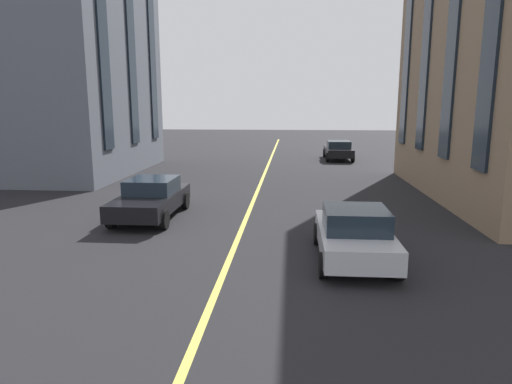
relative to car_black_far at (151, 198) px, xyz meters
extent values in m
cube|color=#D8C64C|center=(-2.90, -3.34, -0.70)|extent=(80.00, 0.16, 0.01)
cube|color=black|center=(-0.05, 0.00, -0.11)|extent=(4.40, 1.80, 0.55)
cube|color=#19232D|center=(0.17, 0.00, 0.42)|extent=(1.85, 1.58, 0.50)
cylinder|color=black|center=(-1.50, -0.86, -0.38)|extent=(0.64, 0.22, 0.64)
cylinder|color=black|center=(-1.50, 0.86, -0.38)|extent=(0.64, 0.22, 0.64)
cylinder|color=black|center=(1.40, -0.86, -0.38)|extent=(0.64, 0.22, 0.64)
cylinder|color=black|center=(1.40, 0.86, -0.38)|extent=(0.64, 0.22, 0.64)
cube|color=black|center=(17.85, -8.24, -0.11)|extent=(4.40, 1.80, 0.55)
cube|color=#19232D|center=(17.63, -8.24, 0.42)|extent=(1.85, 1.58, 0.50)
cylinder|color=black|center=(19.30, -7.38, -0.38)|extent=(0.64, 0.22, 0.64)
cylinder|color=black|center=(19.30, -9.11, -0.38)|extent=(0.64, 0.22, 0.64)
cylinder|color=black|center=(16.40, -7.38, -0.38)|extent=(0.64, 0.22, 0.64)
cylinder|color=black|center=(16.40, -9.11, -0.38)|extent=(0.64, 0.22, 0.64)
cube|color=#B7BABF|center=(-3.96, -6.52, -0.13)|extent=(3.90, 1.75, 0.55)
cube|color=#19232D|center=(-4.16, -6.52, 0.42)|extent=(1.64, 1.54, 0.55)
cylinder|color=black|center=(-2.68, -5.68, -0.40)|extent=(0.60, 0.21, 0.60)
cylinder|color=black|center=(-2.68, -7.36, -0.40)|extent=(0.60, 0.21, 0.60)
cylinder|color=black|center=(-5.25, -5.68, -0.40)|extent=(0.60, 0.21, 0.60)
cylinder|color=black|center=(-5.25, -7.36, -0.40)|extent=(0.60, 0.21, 0.60)
cube|color=#565B66|center=(10.36, 9.37, 5.52)|extent=(11.53, 10.42, 12.45)
cube|color=#19232D|center=(6.52, 4.11, 5.77)|extent=(1.10, 0.10, 9.46)
cube|color=#19232D|center=(10.36, 4.11, 5.77)|extent=(1.10, 0.10, 9.46)
cube|color=#19232D|center=(14.21, 4.11, 5.77)|extent=(1.10, 0.10, 9.46)
cube|color=#19232D|center=(2.87, -10.79, 6.28)|extent=(1.10, 0.10, 10.20)
cube|color=#19232D|center=(6.31, -10.79, 6.28)|extent=(1.10, 0.10, 10.20)
cube|color=#19232D|center=(9.75, -10.79, 6.28)|extent=(1.10, 0.10, 10.20)
camera|label=1|loc=(-15.22, -4.92, 3.22)|focal=31.75mm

